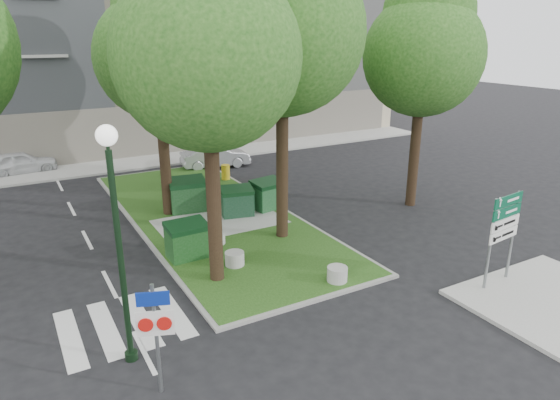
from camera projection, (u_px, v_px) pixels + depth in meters
ground at (299, 305)px, 14.36m from camera, size 120.00×120.00×0.00m
median_island at (211, 215)px, 21.16m from camera, size 6.00×16.00×0.12m
median_kerb at (211, 216)px, 21.17m from camera, size 6.30×16.30×0.10m
sidewalk_corner at (553, 300)px, 14.50m from camera, size 5.00×4.00×0.12m
building_sidewalk at (136, 163)px, 29.58m from camera, size 42.00×3.00×0.12m
zebra_crossing at (156, 315)px, 13.84m from camera, size 5.00×3.00×0.01m
apartment_building at (96, 23)px, 33.20m from camera, size 41.00×12.00×16.00m
tree_median_near_left at (209, 38)px, 13.46m from camera, size 5.20×5.20×10.53m
tree_median_near_right at (284, 15)px, 16.52m from camera, size 5.60×5.60×11.46m
tree_median_mid at (158, 45)px, 19.15m from camera, size 4.80×4.80×9.99m
tree_median_far at (205, 12)px, 22.69m from camera, size 5.80×5.80×11.93m
tree_street_right at (425, 44)px, 20.53m from camera, size 5.00×5.00×10.06m
dumpster_a at (187, 240)px, 16.97m from camera, size 1.41×1.01×1.29m
dumpster_b at (187, 195)px, 21.38m from camera, size 1.71×1.31×1.46m
dumpster_c at (237, 202)px, 20.87m from camera, size 1.51×1.20×1.25m
dumpster_d at (268, 194)px, 21.68m from camera, size 1.56×1.23×1.30m
bollard_left at (235, 259)px, 16.49m from camera, size 0.64×0.64×0.46m
bollard_right at (337, 274)px, 15.44m from camera, size 0.64×0.64×0.46m
bollard_mid at (218, 238)px, 18.18m from camera, size 0.55×0.55×0.39m
litter_bin at (226, 172)px, 26.02m from camera, size 0.44×0.44×0.77m
street_lamp at (116, 221)px, 10.85m from camera, size 0.45×0.45×5.68m
traffic_sign_pole at (155, 325)px, 10.39m from camera, size 0.75×0.32×2.62m
directional_sign at (504, 225)px, 14.82m from camera, size 1.42×0.23×2.85m
car_white at (20, 162)px, 27.40m from camera, size 3.84×1.82×1.27m
car_silver at (215, 156)px, 28.72m from camera, size 4.06×1.87×1.29m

